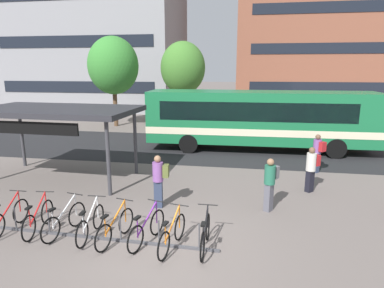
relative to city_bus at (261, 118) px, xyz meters
name	(u,v)px	position (x,y,z in m)	size (l,w,h in m)	color
ground	(165,247)	(-2.67, -10.74, -1.78)	(200.00, 200.00, 0.00)	#6B605B
bus_lane_asphalt	(211,148)	(-2.67, 0.00, -1.77)	(80.00, 7.20, 0.01)	#232326
city_bus	(261,118)	(0.00, 0.00, 0.00)	(12.07, 2.81, 3.20)	#196B3D
bike_rack	(103,236)	(-4.39, -10.63, -1.69)	(6.23, 0.29, 0.70)	#47474C
parked_bicycle_red_0	(9,217)	(-7.15, -10.56, -1.39)	(0.52, 1.72, 0.99)	black
parked_bicycle_red_1	(38,219)	(-6.30, -10.49, -1.39)	(0.52, 1.72, 0.99)	black
parked_bicycle_white_2	(64,221)	(-5.52, -10.51, -1.39)	(0.53, 1.70, 0.99)	black
parked_bicycle_white_3	(91,224)	(-4.73, -10.56, -1.39)	(0.52, 1.72, 0.99)	black
parked_bicycle_orange_4	(115,228)	(-4.00, -10.66, -1.39)	(0.56, 1.70, 0.99)	black
parked_bicycle_purple_5	(147,229)	(-3.17, -10.60, -1.39)	(0.64, 1.67, 0.99)	black
parked_bicycle_orange_6	(172,235)	(-2.46, -10.78, -1.39)	(0.52, 1.71, 0.99)	black
parked_bicycle_black_7	(205,235)	(-1.65, -10.65, -1.39)	(0.52, 1.72, 0.99)	black
transit_shelter	(56,112)	(-8.13, -6.27, 0.95)	(6.36, 3.61, 2.90)	#38383D
commuter_red_pack_0	(318,151)	(2.29, -3.65, -0.81)	(0.58, 0.60, 1.67)	#2D3851
commuter_red_pack_2	(311,166)	(1.62, -6.07, -0.81)	(0.59, 0.58, 1.68)	black
commuter_olive_pack_3	(159,178)	(-3.44, -8.34, -0.77)	(0.55, 0.37, 1.74)	#2D3851
commuter_grey_pack_4	(270,181)	(0.04, -8.02, -0.78)	(0.54, 0.60, 1.72)	#565660
street_tree_0	(183,68)	(-5.77, 7.63, 2.62)	(3.44, 3.44, 6.41)	brown
street_tree_1	(113,66)	(-10.79, 6.10, 2.79)	(3.77, 3.77, 6.73)	brown
building_left_wing	(98,29)	(-17.39, 18.27, 6.81)	(17.98, 11.32, 17.16)	gray
building_right_wing	(348,18)	(10.29, 24.67, 8.20)	(24.84, 10.74, 19.94)	brown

